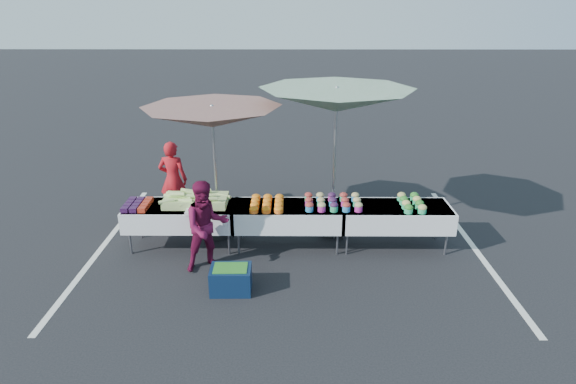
{
  "coord_description": "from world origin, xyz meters",
  "views": [
    {
      "loc": [
        0.05,
        -7.42,
        3.88
      ],
      "look_at": [
        0.0,
        0.0,
        1.0
      ],
      "focal_mm": 30.0,
      "sensor_mm": 36.0,
      "label": 1
    }
  ],
  "objects_px": {
    "vendor": "(173,179)",
    "table_right": "(395,215)",
    "customer": "(206,226)",
    "umbrella_right": "(337,101)",
    "table_left": "(182,215)",
    "umbrella_left": "(212,118)",
    "storage_bin": "(231,279)",
    "table_center": "(288,215)"
  },
  "relations": [
    {
      "from": "vendor",
      "to": "table_right",
      "type": "bearing_deg",
      "value": 168.14
    },
    {
      "from": "customer",
      "to": "umbrella_right",
      "type": "distance_m",
      "value": 2.94
    },
    {
      "from": "table_left",
      "to": "umbrella_right",
      "type": "height_order",
      "value": "umbrella_right"
    },
    {
      "from": "table_right",
      "to": "umbrella_left",
      "type": "relative_size",
      "value": 0.72
    },
    {
      "from": "umbrella_right",
      "to": "storage_bin",
      "type": "height_order",
      "value": "umbrella_right"
    },
    {
      "from": "umbrella_left",
      "to": "umbrella_right",
      "type": "distance_m",
      "value": 2.07
    },
    {
      "from": "table_right",
      "to": "table_left",
      "type": "bearing_deg",
      "value": 180.0
    },
    {
      "from": "customer",
      "to": "umbrella_left",
      "type": "bearing_deg",
      "value": 66.06
    },
    {
      "from": "table_right",
      "to": "storage_bin",
      "type": "xyz_separation_m",
      "value": [
        -2.62,
        -1.41,
        -0.39
      ]
    },
    {
      "from": "customer",
      "to": "umbrella_left",
      "type": "relative_size",
      "value": 0.57
    },
    {
      "from": "customer",
      "to": "umbrella_right",
      "type": "relative_size",
      "value": 0.53
    },
    {
      "from": "vendor",
      "to": "umbrella_right",
      "type": "distance_m",
      "value": 3.53
    },
    {
      "from": "table_left",
      "to": "customer",
      "type": "distance_m",
      "value": 0.94
    },
    {
      "from": "vendor",
      "to": "customer",
      "type": "bearing_deg",
      "value": 121.53
    },
    {
      "from": "vendor",
      "to": "umbrella_left",
      "type": "distance_m",
      "value": 1.92
    },
    {
      "from": "customer",
      "to": "umbrella_right",
      "type": "bearing_deg",
      "value": 7.76
    },
    {
      "from": "umbrella_right",
      "to": "vendor",
      "type": "bearing_deg",
      "value": 165.92
    },
    {
      "from": "customer",
      "to": "umbrella_left",
      "type": "height_order",
      "value": "umbrella_left"
    },
    {
      "from": "table_center",
      "to": "table_right",
      "type": "distance_m",
      "value": 1.8
    },
    {
      "from": "vendor",
      "to": "umbrella_right",
      "type": "relative_size",
      "value": 0.55
    },
    {
      "from": "table_center",
      "to": "umbrella_left",
      "type": "height_order",
      "value": "umbrella_left"
    },
    {
      "from": "storage_bin",
      "to": "table_right",
      "type": "bearing_deg",
      "value": 27.25
    },
    {
      "from": "customer",
      "to": "umbrella_left",
      "type": "xyz_separation_m",
      "value": [
        -0.01,
        1.15,
        1.43
      ]
    },
    {
      "from": "table_center",
      "to": "vendor",
      "type": "xyz_separation_m",
      "value": [
        -2.23,
        1.29,
        0.17
      ]
    },
    {
      "from": "table_center",
      "to": "umbrella_left",
      "type": "relative_size",
      "value": 0.72
    },
    {
      "from": "table_center",
      "to": "vendor",
      "type": "bearing_deg",
      "value": 149.96
    },
    {
      "from": "table_left",
      "to": "table_center",
      "type": "bearing_deg",
      "value": 0.0
    },
    {
      "from": "table_left",
      "to": "table_center",
      "type": "distance_m",
      "value": 1.8
    },
    {
      "from": "vendor",
      "to": "customer",
      "type": "xyz_separation_m",
      "value": [
        0.98,
        -2.04,
        -0.03
      ]
    },
    {
      "from": "table_center",
      "to": "table_right",
      "type": "xyz_separation_m",
      "value": [
        1.8,
        0.0,
        0.0
      ]
    },
    {
      "from": "table_right",
      "to": "umbrella_left",
      "type": "xyz_separation_m",
      "value": [
        -3.05,
        0.4,
        1.57
      ]
    },
    {
      "from": "table_left",
      "to": "umbrella_left",
      "type": "relative_size",
      "value": 0.72
    },
    {
      "from": "customer",
      "to": "storage_bin",
      "type": "xyz_separation_m",
      "value": [
        0.43,
        -0.66,
        -0.53
      ]
    },
    {
      "from": "customer",
      "to": "vendor",
      "type": "bearing_deg",
      "value": 91.45
    },
    {
      "from": "umbrella_right",
      "to": "storage_bin",
      "type": "relative_size",
      "value": 4.65
    },
    {
      "from": "table_center",
      "to": "vendor",
      "type": "height_order",
      "value": "vendor"
    },
    {
      "from": "customer",
      "to": "storage_bin",
      "type": "distance_m",
      "value": 0.95
    },
    {
      "from": "table_left",
      "to": "vendor",
      "type": "bearing_deg",
      "value": 108.29
    },
    {
      "from": "umbrella_left",
      "to": "customer",
      "type": "bearing_deg",
      "value": -89.72
    },
    {
      "from": "table_center",
      "to": "table_right",
      "type": "bearing_deg",
      "value": 0.0
    },
    {
      "from": "vendor",
      "to": "storage_bin",
      "type": "distance_m",
      "value": 3.09
    },
    {
      "from": "table_center",
      "to": "vendor",
      "type": "relative_size",
      "value": 1.23
    }
  ]
}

